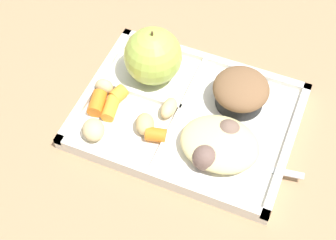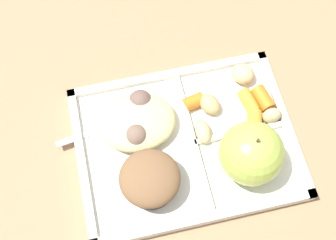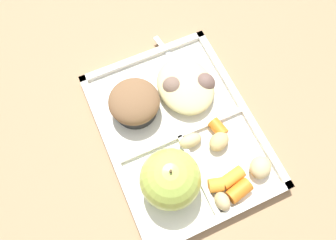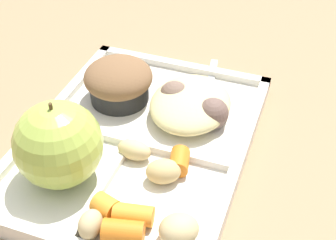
{
  "view_description": "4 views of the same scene",
  "coord_description": "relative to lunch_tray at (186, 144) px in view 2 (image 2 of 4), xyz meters",
  "views": [
    {
      "loc": [
        0.15,
        -0.43,
        0.63
      ],
      "look_at": [
        -0.01,
        -0.04,
        0.05
      ],
      "focal_mm": 55.27,
      "sensor_mm": 36.0,
      "label": 1
    },
    {
      "loc": [
        0.08,
        0.22,
        0.62
      ],
      "look_at": [
        0.02,
        -0.02,
        0.05
      ],
      "focal_mm": 47.05,
      "sensor_mm": 36.0,
      "label": 2
    },
    {
      "loc": [
        -0.17,
        0.09,
        0.52
      ],
      "look_at": [
        0.01,
        0.01,
        0.04
      ],
      "focal_mm": 34.98,
      "sensor_mm": 36.0,
      "label": 3
    },
    {
      "loc": [
        -0.36,
        -0.17,
        0.38
      ],
      "look_at": [
        -0.0,
        -0.04,
        0.06
      ],
      "focal_mm": 51.06,
      "sensor_mm": 36.0,
      "label": 4
    }
  ],
  "objects": [
    {
      "name": "plastic_fork",
      "position": [
        0.11,
        -0.05,
        0.01
      ],
      "size": [
        0.14,
        0.04,
        0.0
      ],
      "color": "silver",
      "rests_on": "lunch_tray"
    },
    {
      "name": "potato_chunk_small",
      "position": [
        -0.03,
        -0.01,
        0.02
      ],
      "size": [
        0.02,
        0.04,
        0.02
      ],
      "primitive_type": "ellipsoid",
      "rotation": [
        0.0,
        0.0,
        1.55
      ],
      "color": "tan",
      "rests_on": "lunch_tray"
    },
    {
      "name": "potato_chunk_large",
      "position": [
        -0.13,
        -0.01,
        0.02
      ],
      "size": [
        0.03,
        0.02,
        0.03
      ],
      "primitive_type": "ellipsoid",
      "rotation": [
        0.0,
        0.0,
        3.2
      ],
      "color": "tan",
      "rests_on": "lunch_tray"
    },
    {
      "name": "potato_chunk_wedge",
      "position": [
        -0.05,
        -0.05,
        0.02
      ],
      "size": [
        0.04,
        0.04,
        0.02
      ],
      "primitive_type": "ellipsoid",
      "rotation": [
        0.0,
        0.0,
        5.12
      ],
      "color": "tan",
      "rests_on": "lunch_tray"
    },
    {
      "name": "lunch_tray",
      "position": [
        0.0,
        0.0,
        0.0
      ],
      "size": [
        0.32,
        0.24,
        0.02
      ],
      "color": "silver",
      "rests_on": "ground"
    },
    {
      "name": "carrot_slice_small",
      "position": [
        -0.11,
        -0.01,
        0.02
      ],
      "size": [
        0.03,
        0.03,
        0.02
      ],
      "primitive_type": "cylinder",
      "rotation": [
        0.0,
        1.57,
        1.28
      ],
      "color": "orange",
      "rests_on": "lunch_tray"
    },
    {
      "name": "meatball_side",
      "position": [
        0.06,
        -0.05,
        0.02
      ],
      "size": [
        0.03,
        0.03,
        0.03
      ],
      "primitive_type": "sphere",
      "color": "#755B4C",
      "rests_on": "lunch_tray"
    },
    {
      "name": "potato_chunk_corner",
      "position": [
        -0.11,
        -0.09,
        0.02
      ],
      "size": [
        0.05,
        0.05,
        0.03
      ],
      "primitive_type": "ellipsoid",
      "rotation": [
        0.0,
        0.0,
        5.34
      ],
      "color": "tan",
      "rests_on": "lunch_tray"
    },
    {
      "name": "meatball_back",
      "position": [
        0.07,
        -0.02,
        0.02
      ],
      "size": [
        0.04,
        0.04,
        0.04
      ],
      "primitive_type": "sphere",
      "color": "#755B4C",
      "rests_on": "lunch_tray"
    },
    {
      "name": "carrot_slice_tilted",
      "position": [
        -0.13,
        -0.04,
        0.02
      ],
      "size": [
        0.03,
        0.04,
        0.02
      ],
      "primitive_type": "cylinder",
      "rotation": [
        0.0,
        1.57,
        4.93
      ],
      "color": "orange",
      "rests_on": "lunch_tray"
    },
    {
      "name": "carrot_slice_back",
      "position": [
        -0.03,
        -0.06,
        0.02
      ],
      "size": [
        0.03,
        0.03,
        0.02
      ],
      "primitive_type": "cylinder",
      "rotation": [
        0.0,
        1.57,
        3.36
      ],
      "color": "orange",
      "rests_on": "lunch_tray"
    },
    {
      "name": "bran_muffin",
      "position": [
        0.06,
        0.05,
        0.03
      ],
      "size": [
        0.08,
        0.08,
        0.05
      ],
      "color": "black",
      "rests_on": "lunch_tray"
    },
    {
      "name": "egg_noodle_pile",
      "position": [
        0.06,
        -0.04,
        0.02
      ],
      "size": [
        0.11,
        0.09,
        0.03
      ],
      "primitive_type": "ellipsoid",
      "color": "#D6C684",
      "rests_on": "lunch_tray"
    },
    {
      "name": "meatball_front",
      "position": [
        0.05,
        -0.07,
        0.02
      ],
      "size": [
        0.04,
        0.04,
        0.04
      ],
      "primitive_type": "sphere",
      "color": "brown",
      "rests_on": "lunch_tray"
    },
    {
      "name": "carrot_slice_near_corner",
      "position": [
        -0.11,
        -0.04,
        0.02
      ],
      "size": [
        0.03,
        0.04,
        0.02
      ],
      "primitive_type": "cylinder",
      "rotation": [
        0.0,
        1.57,
        1.75
      ],
      "color": "orange",
      "rests_on": "lunch_tray"
    },
    {
      "name": "green_apple",
      "position": [
        -0.08,
        0.05,
        0.05
      ],
      "size": [
        0.09,
        0.09,
        0.1
      ],
      "color": "#A8C14C",
      "rests_on": "lunch_tray"
    },
    {
      "name": "ground",
      "position": [
        0.0,
        -0.0,
        -0.01
      ],
      "size": [
        6.0,
        6.0,
        0.0
      ],
      "primitive_type": "plane",
      "color": "#997551"
    }
  ]
}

